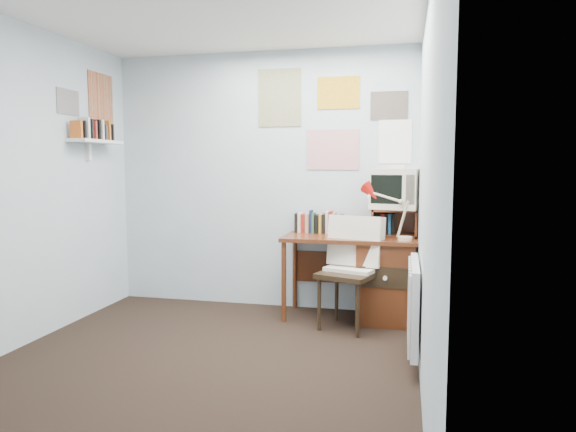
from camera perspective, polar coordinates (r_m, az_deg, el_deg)
name	(u,v)px	position (r m, az deg, el deg)	size (l,w,h in m)	color
ground	(193,372)	(3.70, -10.48, -16.69)	(3.50, 3.50, 0.00)	black
back_wall	(262,181)	(5.08, -2.89, 3.93)	(3.00, 0.02, 2.50)	silver
right_wall	(426,191)	(3.14, 15.08, 2.69)	(0.02, 3.50, 2.50)	silver
desk	(379,276)	(4.73, 10.13, -6.60)	(1.20, 0.55, 0.76)	#5E2C15
desk_chair	(347,275)	(4.44, 6.57, -6.50)	(0.48, 0.46, 0.94)	black
desk_lamp	(406,215)	(4.49, 12.93, 0.15)	(0.31, 0.27, 0.45)	red
tv_riser	(394,222)	(4.76, 11.72, -0.70)	(0.40, 0.30, 0.25)	#5E2C15
crt_tv	(397,187)	(4.75, 12.01, 3.19)	(0.42, 0.38, 0.40)	beige
book_row	(327,222)	(4.88, 4.32, -0.62)	(0.60, 0.14, 0.22)	#5E2C15
radiator	(414,303)	(3.82, 13.84, -9.42)	(0.09, 0.80, 0.60)	white
wall_shelf	(96,141)	(5.07, -20.56, 7.76)	(0.20, 0.62, 0.24)	white
posters_back	(333,118)	(4.95, 5.02, 10.83)	(1.20, 0.01, 0.90)	white
posters_left	(85,100)	(5.16, -21.60, 11.93)	(0.01, 0.70, 0.60)	white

